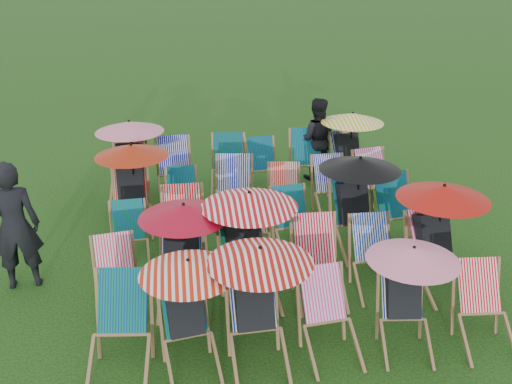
{
  "coord_description": "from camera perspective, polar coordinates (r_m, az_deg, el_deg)",
  "views": [
    {
      "loc": [
        -1.21,
        -7.1,
        4.08
      ],
      "look_at": [
        -0.17,
        0.25,
        0.9
      ],
      "focal_mm": 40.0,
      "sensor_mm": 36.0,
      "label": 1
    }
  ],
  "objects": [
    {
      "name": "ground",
      "position": [
        8.28,
        1.4,
        -6.36
      ],
      "size": [
        100.0,
        100.0,
        0.0
      ],
      "primitive_type": "plane",
      "color": "black",
      "rests_on": "ground"
    },
    {
      "name": "deckchair_0",
      "position": [
        6.14,
        -13.52,
        -13.37
      ],
      "size": [
        0.75,
        0.97,
        0.98
      ],
      "rotation": [
        0.0,
        0.0,
        -0.12
      ],
      "color": "olive",
      "rests_on": "ground"
    },
    {
      "name": "deckchair_1",
      "position": [
        6.02,
        -6.78,
        -11.95
      ],
      "size": [
        1.01,
        1.1,
        1.2
      ],
      "rotation": [
        0.0,
        0.0,
        0.17
      ],
      "color": "olive",
      "rests_on": "ground"
    },
    {
      "name": "deckchair_2",
      "position": [
        5.99,
        0.17,
        -11.28
      ],
      "size": [
        1.1,
        1.16,
        1.31
      ],
      "rotation": [
        0.0,
        0.0,
        0.05
      ],
      "color": "olive",
      "rests_on": "ground"
    },
    {
      "name": "deckchair_3",
      "position": [
        6.27,
        7.39,
        -12.47
      ],
      "size": [
        0.67,
        0.87,
        0.88
      ],
      "rotation": [
        0.0,
        0.0,
        0.11
      ],
      "color": "olive",
      "rests_on": "ground"
    },
    {
      "name": "deckchair_4",
      "position": [
        6.44,
        14.9,
        -10.13
      ],
      "size": [
        1.0,
        1.05,
        1.18
      ],
      "rotation": [
        0.0,
        0.0,
        -0.12
      ],
      "color": "olive",
      "rests_on": "ground"
    },
    {
      "name": "deckchair_5",
      "position": [
        6.83,
        21.99,
        -10.92
      ],
      "size": [
        0.64,
        0.85,
        0.88
      ],
      "rotation": [
        0.0,
        0.0,
        -0.08
      ],
      "color": "olive",
      "rests_on": "ground"
    },
    {
      "name": "deckchair_6",
      "position": [
        7.12,
        -13.74,
        -8.4
      ],
      "size": [
        0.68,
        0.86,
        0.85
      ],
      "rotation": [
        0.0,
        0.0,
        0.16
      ],
      "color": "olive",
      "rests_on": "ground"
    },
    {
      "name": "deckchair_7",
      "position": [
        6.97,
        -7.42,
        -6.17
      ],
      "size": [
        1.09,
        1.15,
        1.29
      ],
      "rotation": [
        0.0,
        0.0,
        -0.08
      ],
      "color": "olive",
      "rests_on": "ground"
    },
    {
      "name": "deckchair_8",
      "position": [
        6.97,
        -0.77,
        -5.44
      ],
      "size": [
        1.18,
        1.28,
        1.4
      ],
      "rotation": [
        0.0,
        0.0,
        0.16
      ],
      "color": "olive",
      "rests_on": "ground"
    },
    {
      "name": "deckchair_9",
      "position": [
        7.17,
        6.29,
        -7.03
      ],
      "size": [
        0.66,
        0.91,
        0.97
      ],
      "rotation": [
        0.0,
        0.0,
        -0.01
      ],
      "color": "olive",
      "rests_on": "ground"
    },
    {
      "name": "deckchair_10",
      "position": [
        7.46,
        11.91,
        -6.46
      ],
      "size": [
        0.6,
        0.84,
        0.9
      ],
      "rotation": [
        0.0,
        0.0,
        -0.01
      ],
      "color": "olive",
      "rests_on": "ground"
    },
    {
      "name": "deckchair_11",
      "position": [
        7.6,
        17.9,
        -4.23
      ],
      "size": [
        1.16,
        1.26,
        1.37
      ],
      "rotation": [
        0.0,
        0.0,
        0.18
      ],
      "color": "olive",
      "rests_on": "ground"
    },
    {
      "name": "deckchair_12",
      "position": [
        8.06,
        -12.57,
        -4.45
      ],
      "size": [
        0.6,
        0.8,
        0.83
      ],
      "rotation": [
        0.0,
        0.0,
        0.06
      ],
      "color": "olive",
      "rests_on": "ground"
    },
    {
      "name": "deckchair_13",
      "position": [
        8.01,
        -7.2,
        -3.61
      ],
      "size": [
        0.66,
        0.92,
        0.99
      ],
      "rotation": [
        0.0,
        0.0,
        0.01
      ],
      "color": "olive",
      "rests_on": "ground"
    },
    {
      "name": "deckchair_14",
      "position": [
        8.0,
        -0.51,
        -3.8
      ],
      "size": [
        0.71,
        0.9,
        0.9
      ],
      "rotation": [
        0.0,
        0.0,
        -0.14
      ],
      "color": "olive",
      "rests_on": "ground"
    },
    {
      "name": "deckchair_15",
      "position": [
        8.2,
        3.92,
        -3.18
      ],
      "size": [
        0.69,
        0.89,
        0.89
      ],
      "rotation": [
        0.0,
        0.0,
        0.13
      ],
      "color": "olive",
      "rests_on": "ground"
    },
    {
      "name": "deckchair_16",
      "position": [
        8.28,
        10.09,
        -1.09
      ],
      "size": [
        1.16,
        1.23,
        1.37
      ],
      "rotation": [
        0.0,
        0.0,
        0.09
      ],
      "color": "olive",
      "rests_on": "ground"
    },
    {
      "name": "deckchair_17",
      "position": [
        8.59,
        14.28,
        -2.17
      ],
      "size": [
        0.78,
        1.01,
        1.01
      ],
      "rotation": [
        0.0,
        0.0,
        0.13
      ],
      "color": "olive",
      "rests_on": "ground"
    },
    {
      "name": "deckchair_18",
      "position": [
        8.99,
        -12.34,
        0.57
      ],
      "size": [
        1.13,
        1.19,
        1.34
      ],
      "rotation": [
        0.0,
        0.0,
        0.06
      ],
      "color": "olive",
      "rests_on": "ground"
    },
    {
      "name": "deckchair_19",
      "position": [
        9.1,
        -7.34,
        -0.7
      ],
      "size": [
        0.58,
        0.8,
        0.85
      ],
      "rotation": [
        0.0,
        0.0,
        0.03
      ],
      "color": "olive",
      "rests_on": "ground"
    },
    {
      "name": "deckchair_20",
      "position": [
        9.12,
        -2.27,
        0.02
      ],
      "size": [
        0.79,
        1.0,
        0.99
      ],
      "rotation": [
        0.0,
        0.0,
        -0.15
      ],
      "color": "olive",
      "rests_on": "ground"
    },
    {
      "name": "deckchair_21",
      "position": [
        9.17,
        2.84,
        -0.3
      ],
      "size": [
        0.67,
        0.86,
        0.86
      ],
      "rotation": [
        0.0,
        0.0,
        -0.13
      ],
      "color": "olive",
      "rests_on": "ground"
    },
    {
      "name": "deckchair_22",
      "position": [
        9.44,
        7.69,
        0.41
      ],
      "size": [
        0.65,
        0.87,
        0.92
      ],
      "rotation": [
        0.0,
        0.0,
        0.05
      ],
      "color": "olive",
      "rests_on": "ground"
    },
    {
      "name": "deckchair_23",
      "position": [
        9.65,
        12.13,
        0.8
      ],
      "size": [
        0.79,
        1.0,
        0.98
      ],
      "rotation": [
        0.0,
        0.0,
        0.18
      ],
      "color": "olive",
      "rests_on": "ground"
    },
    {
      "name": "deckchair_24",
      "position": [
        10.06,
        -12.63,
        3.16
      ],
      "size": [
        1.17,
        1.23,
        1.38
      ],
      "rotation": [
        0.0,
        0.0,
        -0.09
      ],
      "color": "olive",
      "rests_on": "ground"
    },
    {
      "name": "deckchair_25",
      "position": [
        10.07,
        -8.07,
        2.15
      ],
      "size": [
        0.73,
        0.97,
        1.01
      ],
      "rotation": [
        0.0,
        0.0,
        0.07
      ],
      "color": "olive",
      "rests_on": "ground"
    },
    {
      "name": "deckchair_26",
      "position": [
        10.21,
        -2.79,
        2.6
      ],
      "size": [
        0.75,
        0.98,
        0.99
      ],
      "rotation": [
        0.0,
        0.0,
        -0.11
      ],
      "color": "olive",
      "rests_on": "ground"
    },
    {
      "name": "deckchair_27",
      "position": [
        10.26,
        0.83,
        2.5
      ],
      "size": [
        0.68,
        0.89,
        0.91
      ],
      "rotation": [
        0.0,
        0.0,
        0.09
      ],
      "color": "olive",
      "rests_on": "ground"
    },
    {
      "name": "deckchair_28",
      "position": [
        10.42,
        5.25,
        3.04
      ],
      "size": [
        0.74,
        0.98,
        1.02
      ],
      "rotation": [
        0.0,
        0.0,
        -0.07
      ],
      "color": "olive",
      "rests_on": "ground"
    },
    {
      "name": "deckchair_29",
      "position": [
        10.58,
        9.43,
        4.3
      ],
      "size": [
        1.14,
        1.22,
        1.35
      ],
      "rotation": [
        0.0,
        0.0,
        0.12
      ],
      "color": "olive",
      "rests_on": "ground"
    },
    {
      "name": "person_left",
      "position": [
        7.8,
        -23.02,
        -3.15
      ],
      "size": [
        0.68,
        0.5,
        1.73
      ],
      "primitive_type": "imported",
      "rotation": [
        0.0,
        0.0,
        3.28
      ],
      "color": "black",
      "rests_on": "ground"
    },
    {
      "name": "person_rear",
      "position": [
        10.81,
        6.03,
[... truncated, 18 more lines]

